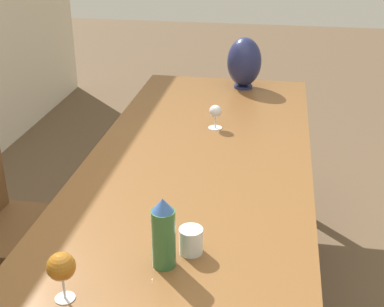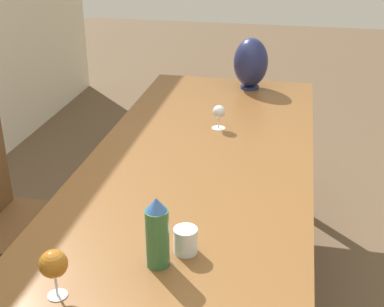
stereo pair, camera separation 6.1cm
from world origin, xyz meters
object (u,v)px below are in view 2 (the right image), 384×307
(chair_far, at_px, (14,217))
(water_bottle, at_px, (157,233))
(wine_glass_2, at_px, (219,113))
(wine_glass_4, at_px, (53,265))
(water_tumbler, at_px, (186,240))
(vase, at_px, (251,63))

(chair_far, bearing_deg, water_bottle, -125.23)
(wine_glass_2, bearing_deg, wine_glass_4, 168.90)
(water_tumbler, xyz_separation_m, wine_glass_4, (-0.27, 0.30, 0.06))
(wine_glass_4, height_order, chair_far, wine_glass_4)
(wine_glass_4, distance_m, chair_far, 1.05)
(chair_far, bearing_deg, water_tumbler, -119.53)
(chair_far, bearing_deg, wine_glass_4, -142.72)
(water_tumbler, xyz_separation_m, wine_glass_2, (1.01, 0.05, 0.04))
(vase, xyz_separation_m, chair_far, (-1.14, 0.92, -0.45))
(vase, bearing_deg, chair_far, 140.93)
(water_bottle, bearing_deg, water_tumbler, -41.48)
(wine_glass_4, bearing_deg, water_tumbler, -48.44)
(chair_far, bearing_deg, vase, -39.07)
(water_tumbler, xyz_separation_m, chair_far, (0.51, 0.89, -0.34))
(wine_glass_2, height_order, chair_far, same)
(vase, relative_size, chair_far, 0.33)
(vase, xyz_separation_m, wine_glass_2, (-0.64, 0.08, -0.07))
(water_bottle, distance_m, vase, 1.72)
(water_bottle, relative_size, wine_glass_2, 1.97)
(water_bottle, relative_size, water_tumbler, 2.72)
(wine_glass_2, bearing_deg, water_tumbler, -176.98)
(water_tumbler, relative_size, wine_glass_2, 0.72)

